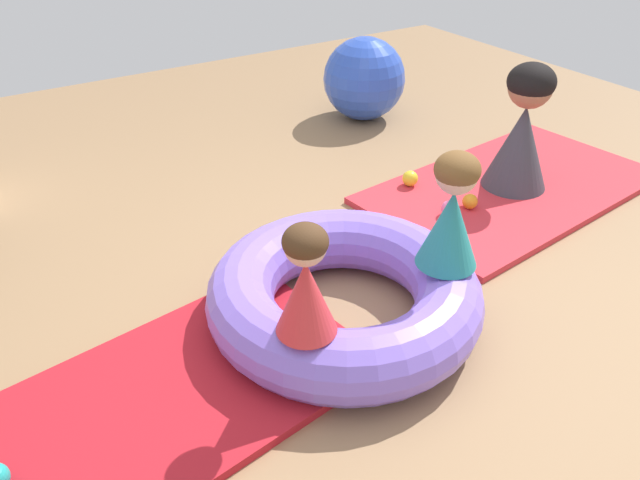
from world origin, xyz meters
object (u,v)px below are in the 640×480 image
Objects in this scene: inflatable_cushion at (344,294)px; child_in_red at (306,282)px; play_ball_yellow at (410,178)px; play_ball_blue at (228,319)px; play_ball_orange at (470,201)px; exercise_ball_large at (364,79)px; adult_seated at (523,129)px; child_in_teal at (452,212)px; play_ball_pink at (449,208)px.

inflatable_cushion is 2.69× the size of child_in_red.
play_ball_blue is (-1.55, -0.62, -0.01)m from play_ball_yellow.
exercise_ball_large is (0.38, 1.59, 0.23)m from play_ball_orange.
child_in_red reaches higher than play_ball_orange.
play_ball_blue is 2.73m from exercise_ball_large.
adult_seated is 1.22× the size of exercise_ball_large.
play_ball_orange is at bearing 19.14° from inflatable_cushion.
child_in_red is at bearing -142.67° from play_ball_yellow.
play_ball_orange is at bearing 74.86° from child_in_teal.
inflatable_cushion is 0.60m from child_in_teal.
play_ball_yellow is (-0.55, 0.34, -0.33)m from adult_seated.
inflatable_cushion is 15.27× the size of play_ball_blue.
play_ball_pink is at bearing -108.88° from exercise_ball_large.
play_ball_yellow is at bearing 104.86° from play_ball_orange.
exercise_ball_large reaches higher than play_ball_blue.
adult_seated reaches higher than child_in_red.
adult_seated is at bearing 65.97° from child_in_teal.
child_in_teal reaches higher than inflatable_cushion.
child_in_teal is 1.32m from play_ball_yellow.
inflatable_cushion is at bearing -171.84° from child_in_teal.
play_ball_pink is 1.04× the size of play_ball_orange.
adult_seated reaches higher than play_ball_pink.
child_in_teal is (0.75, 0.05, 0.03)m from child_in_red.
child_in_red is at bearing -143.53° from inflatable_cushion.
child_in_teal is 5.63× the size of play_ball_pink.
inflatable_cushion is 1.25m from play_ball_orange.
child_in_teal is 1.42m from adult_seated.
play_ball_blue is at bearing -172.24° from play_ball_pink.
exercise_ball_large is at bearing 98.79° from child_in_teal.
play_ball_blue is (-0.12, 0.47, -0.44)m from child_in_red.
child_in_teal is 5.84× the size of play_ball_orange.
play_ball_blue is at bearing -152.38° from child_in_red.
adult_seated is 2.14m from play_ball_blue.
play_ball_pink is (-0.05, -0.41, -0.00)m from play_ball_yellow.
inflatable_cushion is 1.71m from adult_seated.
exercise_ball_large is at bearing 152.64° from child_in_red.
play_ball_pink is at bearing 7.76° from play_ball_blue.
play_ball_yellow is at bearing 140.19° from child_in_red.
adult_seated is at bearing 7.40° from play_ball_blue.
exercise_ball_large is at bearing 52.08° from inflatable_cushion.
adult_seated reaches higher than exercise_ball_large.
play_ball_blue is 0.90× the size of play_ball_orange.
play_ball_pink is at bearing 36.51° from adult_seated.
child_in_red is 5.68× the size of play_ball_blue.
play_ball_orange is (0.79, 0.62, -0.47)m from child_in_teal.
inflatable_cushion reaches higher than play_ball_blue.
play_ball_yellow is (1.07, 0.82, -0.06)m from inflatable_cushion.
inflatable_cushion is 1.94× the size of exercise_ball_large.
exercise_ball_large is (1.56, 2.00, 0.17)m from inflatable_cushion.
child_in_red is 4.66× the size of play_ball_yellow.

